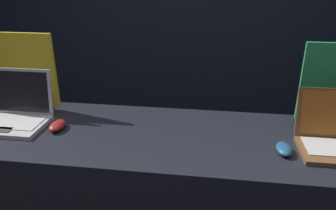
{
  "coord_description": "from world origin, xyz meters",
  "views": [
    {
      "loc": [
        0.18,
        -1.02,
        1.71
      ],
      "look_at": [
        -0.0,
        0.31,
        1.15
      ],
      "focal_mm": 35.0,
      "sensor_mm": 36.0,
      "label": 1
    }
  ],
  "objects_px": {
    "promo_stand_front": "(29,74)",
    "mouse_front": "(57,126)",
    "mouse_back": "(284,149)",
    "laptop_front": "(15,112)",
    "promo_stand_back": "(335,88)"
  },
  "relations": [
    {
      "from": "promo_stand_front",
      "to": "promo_stand_back",
      "type": "height_order",
      "value": "promo_stand_front"
    },
    {
      "from": "mouse_front",
      "to": "mouse_back",
      "type": "height_order",
      "value": "mouse_front"
    },
    {
      "from": "mouse_front",
      "to": "promo_stand_front",
      "type": "height_order",
      "value": "promo_stand_front"
    },
    {
      "from": "promo_stand_back",
      "to": "mouse_front",
      "type": "bearing_deg",
      "value": -169.79
    },
    {
      "from": "mouse_back",
      "to": "promo_stand_back",
      "type": "height_order",
      "value": "promo_stand_back"
    },
    {
      "from": "mouse_back",
      "to": "laptop_front",
      "type": "bearing_deg",
      "value": 174.82
    },
    {
      "from": "mouse_front",
      "to": "promo_stand_back",
      "type": "distance_m",
      "value": 1.33
    },
    {
      "from": "mouse_front",
      "to": "mouse_back",
      "type": "relative_size",
      "value": 1.05
    },
    {
      "from": "laptop_front",
      "to": "mouse_back",
      "type": "bearing_deg",
      "value": -5.18
    },
    {
      "from": "mouse_back",
      "to": "promo_stand_back",
      "type": "relative_size",
      "value": 0.28
    },
    {
      "from": "laptop_front",
      "to": "mouse_back",
      "type": "distance_m",
      "value": 1.28
    },
    {
      "from": "promo_stand_front",
      "to": "mouse_back",
      "type": "relative_size",
      "value": 3.71
    },
    {
      "from": "mouse_front",
      "to": "promo_stand_back",
      "type": "bearing_deg",
      "value": 10.21
    },
    {
      "from": "promo_stand_front",
      "to": "mouse_front",
      "type": "bearing_deg",
      "value": -42.53
    },
    {
      "from": "mouse_front",
      "to": "promo_stand_front",
      "type": "relative_size",
      "value": 0.28
    }
  ]
}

